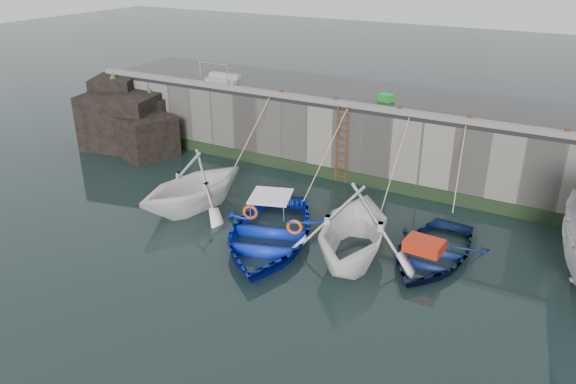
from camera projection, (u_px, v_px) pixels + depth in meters
The scene contains 22 objects.
ground at pixel (252, 325), 14.56m from camera, with size 120.00×120.00×0.00m, color black.
quay_back at pixel (409, 138), 23.91m from camera, with size 30.00×5.00×3.00m, color slate.
road_back at pixel (413, 101), 23.27m from camera, with size 30.00×5.00×0.16m, color black.
kerb_back at pixel (394, 111), 21.33m from camera, with size 30.00×0.30×0.20m, color slate.
algae_back at pixel (387, 185), 22.40m from camera, with size 30.00×0.08×0.50m, color black.
rock_outcrop at pixel (128, 120), 27.10m from camera, with size 5.85×4.24×3.41m.
ladder at pixel (342, 145), 22.71m from camera, with size 0.51×0.08×3.20m.
boat_near_white at pixel (194, 207), 21.09m from camera, with size 4.06×4.71×2.48m, color white.
boat_near_white_rope at pixel (249, 174), 24.10m from camera, with size 0.04×3.64×3.10m, color tan, non-canonical shape.
boat_near_blue at pixel (268, 242), 18.61m from camera, with size 4.06×5.69×1.18m, color #0B23AE.
boat_near_blue_rope at pixel (324, 196), 22.00m from camera, with size 0.04×4.37×3.10m, color tan, non-canonical shape.
boat_near_blacktrim at pixel (352, 257), 17.76m from camera, with size 4.37×5.07×2.67m, color white.
boat_near_blacktrim_rope at pixel (394, 209), 20.95m from camera, with size 0.04×3.97×3.10m, color tan, non-canonical shape.
boat_near_navy at pixel (430, 258), 17.71m from camera, with size 3.24×4.53×0.94m, color #0A1743.
boat_near_navy_rope at pixel (457, 216), 20.43m from camera, with size 0.04×3.18×3.10m, color tan, non-canonical shape.
fish_crate at pixel (386, 98), 22.92m from camera, with size 0.57×0.44×0.30m, color #198D27.
railing at pixel (222, 78), 26.08m from camera, with size 1.60×1.05×1.00m.
bollard_a at pixel (282, 93), 23.63m from camera, with size 0.18×0.18×0.28m, color #3F1E0F.
bollard_b at pixel (335, 101), 22.51m from camera, with size 0.18×0.18×0.28m, color #3F1E0F.
bollard_c at pixel (400, 110), 21.30m from camera, with size 0.18×0.18×0.28m, color #3F1E0F.
bollard_d at pixel (470, 119), 20.14m from camera, with size 0.18×0.18×0.28m, color #3F1E0F.
bollard_e at pixel (567, 133), 18.70m from camera, with size 0.18×0.18×0.28m, color #3F1E0F.
Camera 1 is at (6.65, -9.92, 9.08)m, focal length 35.00 mm.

